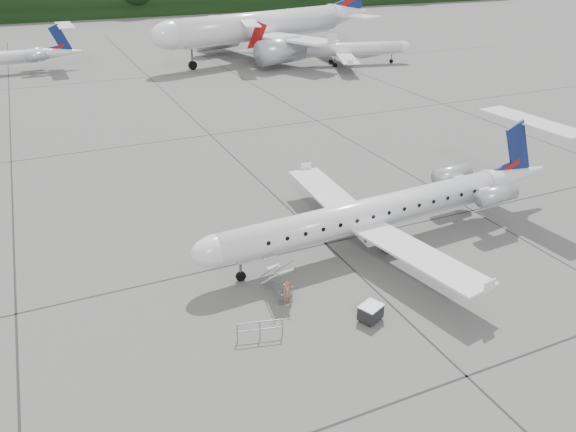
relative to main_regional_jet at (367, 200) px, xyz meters
name	(u,v)px	position (x,y,z in m)	size (l,w,h in m)	color
ground	(409,260)	(1.61, -2.53, -3.24)	(320.00, 320.00, 0.00)	#5D5D5B
treeline	(100,1)	(1.61, 127.47, 0.76)	(260.00, 4.00, 8.00)	black
main_regional_jet	(367,200)	(0.00, 0.00, 0.00)	(25.28, 18.20, 6.48)	silver
airstair	(277,277)	(-7.12, -2.50, -2.23)	(0.85, 2.26, 2.03)	silver
passenger	(288,293)	(-7.05, -3.78, -2.49)	(0.55, 0.36, 1.50)	#855B48
safety_railing	(260,330)	(-9.44, -5.77, -2.74)	(2.20, 0.08, 1.00)	gray
baggage_cart	(371,313)	(-3.78, -6.74, -2.76)	(1.11, 0.90, 0.96)	black
bg_narrowbody	(259,12)	(17.45, 61.11, 4.10)	(40.92, 29.46, 14.69)	silver
bg_regional_right	(340,43)	(26.80, 51.47, 0.12)	(25.62, 18.44, 6.72)	silver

